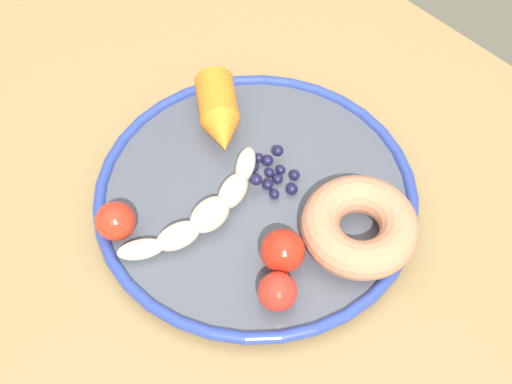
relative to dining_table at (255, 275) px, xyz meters
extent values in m
cube|color=olive|center=(0.00, 0.00, 0.07)|extent=(1.21, 0.77, 0.03)
cube|color=#92724B|center=(0.54, -0.32, -0.29)|extent=(0.05, 0.05, 0.70)
cylinder|color=#474C57|center=(0.03, -0.03, 0.09)|extent=(0.31, 0.31, 0.01)
torus|color=#293D93|center=(0.03, -0.03, 0.10)|extent=(0.33, 0.33, 0.01)
ellipsoid|color=beige|center=(0.05, 0.10, 0.11)|extent=(0.04, 0.05, 0.02)
ellipsoid|color=beige|center=(0.03, 0.07, 0.11)|extent=(0.03, 0.05, 0.02)
ellipsoid|color=beige|center=(0.03, 0.03, 0.12)|extent=(0.03, 0.05, 0.03)
ellipsoid|color=beige|center=(0.04, -0.01, 0.11)|extent=(0.04, 0.05, 0.02)
ellipsoid|color=beige|center=(0.06, -0.04, 0.11)|extent=(0.04, 0.05, 0.02)
cylinder|color=orange|center=(0.14, -0.07, 0.12)|extent=(0.07, 0.07, 0.04)
cone|color=orange|center=(0.10, -0.04, 0.12)|extent=(0.06, 0.06, 0.04)
torus|color=tan|center=(-0.07, -0.07, 0.12)|extent=(0.15, 0.15, 0.04)
sphere|color=#191638|center=(0.03, -0.04, 0.11)|extent=(0.01, 0.01, 0.01)
sphere|color=#191638|center=(0.01, -0.05, 0.11)|extent=(0.01, 0.01, 0.01)
sphere|color=#191638|center=(0.05, -0.04, 0.11)|extent=(0.01, 0.01, 0.01)
sphere|color=#191638|center=(0.06, -0.06, 0.11)|extent=(0.01, 0.01, 0.01)
sphere|color=#191638|center=(0.04, -0.05, 0.11)|extent=(0.01, 0.01, 0.01)
sphere|color=#191638|center=(0.02, -0.07, 0.11)|extent=(0.01, 0.01, 0.01)
sphere|color=#191638|center=(0.01, -0.04, 0.11)|extent=(0.01, 0.01, 0.01)
sphere|color=#191638|center=(0.02, -0.05, 0.11)|extent=(0.01, 0.01, 0.01)
sphere|color=#191638|center=(0.05, -0.06, 0.11)|extent=(0.01, 0.01, 0.01)
sphere|color=#191638|center=(0.03, -0.06, 0.11)|extent=(0.01, 0.01, 0.01)
sphere|color=#191638|center=(0.03, -0.03, 0.11)|extent=(0.01, 0.01, 0.01)
sphere|color=#191638|center=(0.05, -0.07, 0.11)|extent=(0.01, 0.01, 0.01)
sphere|color=red|center=(-0.05, 0.01, 0.12)|extent=(0.04, 0.04, 0.04)
sphere|color=red|center=(0.08, 0.10, 0.12)|extent=(0.04, 0.04, 0.04)
sphere|color=red|center=(-0.07, 0.04, 0.12)|extent=(0.04, 0.04, 0.04)
camera|label=1|loc=(-0.27, 0.24, 0.65)|focal=47.30mm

